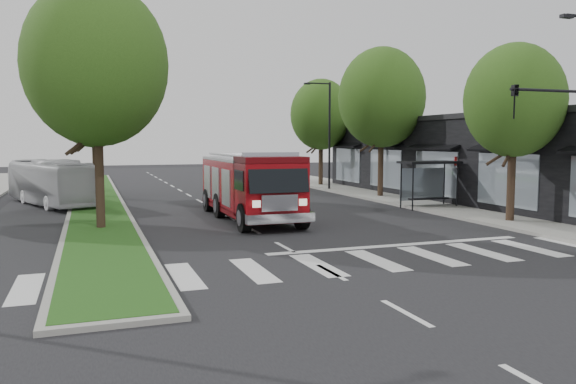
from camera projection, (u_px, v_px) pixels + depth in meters
name	position (u px, v px, depth m)	size (l,w,h in m)	color
ground	(285.00, 247.00, 19.69)	(140.00, 140.00, 0.00)	black
sidewalk_right	(428.00, 203.00, 33.24)	(5.00, 80.00, 0.15)	gray
median	(97.00, 200.00, 34.57)	(3.00, 50.00, 0.15)	gray
storefront_row	(492.00, 161.00, 34.52)	(8.00, 30.00, 5.00)	black
bus_shelter	(428.00, 171.00, 30.89)	(3.20, 1.60, 2.61)	black
tree_right_near	(514.00, 101.00, 24.90)	(4.40, 4.40, 8.05)	black
tree_right_mid	(382.00, 98.00, 36.07)	(5.60, 5.60, 9.72)	black
tree_right_far	(321.00, 115.00, 45.51)	(5.00, 5.00, 8.73)	black
tree_median_near	(96.00, 64.00, 22.69)	(5.80, 5.80, 10.16)	black
tree_median_far	(93.00, 97.00, 35.86)	(5.60, 5.60, 9.72)	black
streetlight_right_far	(328.00, 130.00, 41.50)	(2.11, 0.20, 8.00)	black
fire_engine	(249.00, 187.00, 26.58)	(2.89, 9.40, 3.26)	#4F0407
city_bus	(51.00, 183.00, 32.37)	(2.22, 9.50, 2.64)	silver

